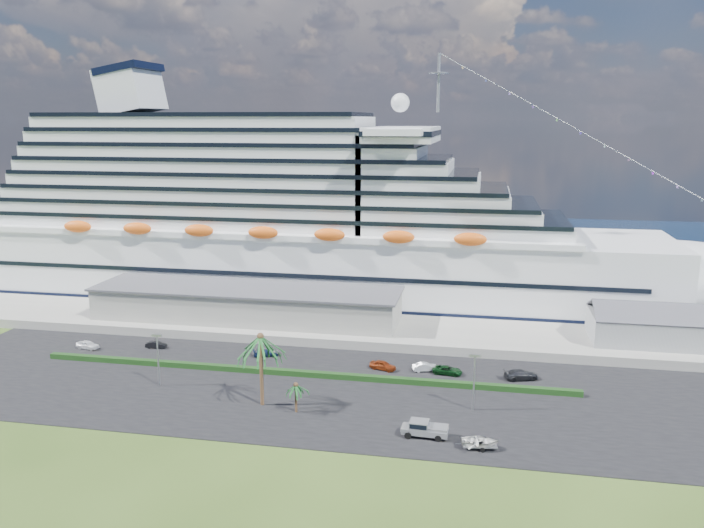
% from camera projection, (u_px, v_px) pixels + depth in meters
% --- Properties ---
extents(ground, '(420.00, 420.00, 0.00)m').
position_uv_depth(ground, '(323.00, 423.00, 93.53)').
color(ground, '#2E4717').
rests_on(ground, ground).
extents(asphalt_lot, '(140.00, 38.00, 0.12)m').
position_uv_depth(asphalt_lot, '(340.00, 392.00, 104.08)').
color(asphalt_lot, black).
rests_on(asphalt_lot, ground).
extents(wharf, '(240.00, 20.00, 1.80)m').
position_uv_depth(wharf, '(371.00, 330.00, 131.75)').
color(wharf, gray).
rests_on(wharf, ground).
extents(water, '(420.00, 160.00, 0.02)m').
position_uv_depth(water, '(418.00, 249.00, 218.36)').
color(water, black).
rests_on(water, ground).
extents(cruise_ship, '(191.00, 38.00, 54.00)m').
position_uv_depth(cruise_ship, '(295.00, 227.00, 155.55)').
color(cruise_ship, silver).
rests_on(cruise_ship, ground).
extents(terminal_building, '(61.00, 15.00, 6.30)m').
position_uv_depth(terminal_building, '(247.00, 303.00, 135.57)').
color(terminal_building, gray).
rests_on(terminal_building, wharf).
extents(port_shed, '(24.00, 12.31, 7.37)m').
position_uv_depth(port_shed, '(661.00, 328.00, 121.31)').
color(port_shed, gray).
rests_on(port_shed, wharf).
extents(hedge, '(88.00, 1.10, 0.90)m').
position_uv_depth(hedge, '(298.00, 373.00, 110.27)').
color(hedge, black).
rests_on(hedge, asphalt_lot).
extents(lamp_post_left, '(1.60, 0.35, 8.27)m').
position_uv_depth(lamp_post_left, '(158.00, 353.00, 105.34)').
color(lamp_post_left, gray).
rests_on(lamp_post_left, asphalt_lot).
extents(lamp_post_right, '(1.60, 0.35, 8.27)m').
position_uv_depth(lamp_post_right, '(474.00, 375.00, 96.36)').
color(lamp_post_right, gray).
rests_on(lamp_post_right, asphalt_lot).
extents(palm_tall, '(8.82, 8.82, 11.13)m').
position_uv_depth(palm_tall, '(261.00, 345.00, 97.33)').
color(palm_tall, '#47301E').
rests_on(palm_tall, ground).
extents(palm_short, '(3.53, 3.53, 4.56)m').
position_uv_depth(palm_short, '(296.00, 388.00, 96.01)').
color(palm_short, '#47301E').
rests_on(palm_short, ground).
extents(parked_car_0, '(4.55, 2.45, 1.47)m').
position_uv_depth(parked_car_0, '(88.00, 345.00, 123.18)').
color(parked_car_0, white).
rests_on(parked_car_0, asphalt_lot).
extents(parked_car_1, '(3.84, 1.60, 1.23)m').
position_uv_depth(parked_car_1, '(156.00, 345.00, 123.63)').
color(parked_car_1, black).
rests_on(parked_car_1, asphalt_lot).
extents(parked_car_2, '(5.02, 3.83, 1.27)m').
position_uv_depth(parked_car_2, '(265.00, 352.00, 119.74)').
color(parked_car_2, gray).
rests_on(parked_car_2, asphalt_lot).
extents(parked_car_3, '(4.71, 3.43, 1.27)m').
position_uv_depth(parked_car_3, '(266.00, 353.00, 119.36)').
color(parked_car_3, '#132143').
rests_on(parked_car_3, asphalt_lot).
extents(parked_car_4, '(4.77, 3.07, 1.51)m').
position_uv_depth(parked_car_4, '(383.00, 365.00, 112.93)').
color(parked_car_4, maroon).
rests_on(parked_car_4, asphalt_lot).
extents(parked_car_5, '(4.45, 2.73, 1.38)m').
position_uv_depth(parked_car_5, '(425.00, 367.00, 112.31)').
color(parked_car_5, silver).
rests_on(parked_car_5, asphalt_lot).
extents(parked_car_6, '(4.99, 2.73, 1.32)m').
position_uv_depth(parked_car_6, '(447.00, 370.00, 110.93)').
color(parked_car_6, black).
rests_on(parked_car_6, asphalt_lot).
extents(parked_car_7, '(5.86, 3.79, 1.58)m').
position_uv_depth(parked_car_7, '(521.00, 375.00, 108.67)').
color(parked_car_7, black).
rests_on(parked_car_7, asphalt_lot).
extents(pickup_truck, '(6.18, 2.55, 2.14)m').
position_uv_depth(pickup_truck, '(424.00, 428.00, 88.99)').
color(pickup_truck, black).
rests_on(pickup_truck, asphalt_lot).
extents(boat_trailer, '(5.54, 3.97, 1.55)m').
position_uv_depth(boat_trailer, '(480.00, 441.00, 85.64)').
color(boat_trailer, gray).
rests_on(boat_trailer, asphalt_lot).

